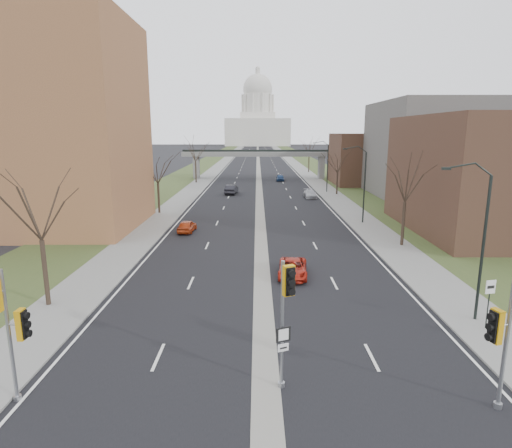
{
  "coord_description": "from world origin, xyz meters",
  "views": [
    {
      "loc": [
        -0.37,
        -16.22,
        10.33
      ],
      "look_at": [
        -0.45,
        12.41,
        4.15
      ],
      "focal_mm": 30.0,
      "sensor_mm": 36.0,
      "label": 1
    }
  ],
  "objects_px": {
    "car_right_far": "(280,178)",
    "signal_pole_right": "(510,319)",
    "car_right_near": "(293,268)",
    "car_right_mid": "(310,194)",
    "signal_pole_left": "(9,319)",
    "car_left_far": "(231,189)",
    "signal_pole_median": "(286,304)",
    "speed_limit_sign": "(489,295)",
    "car_left_near": "(187,226)"
  },
  "relations": [
    {
      "from": "car_left_near",
      "to": "car_right_mid",
      "type": "bearing_deg",
      "value": -119.36
    },
    {
      "from": "signal_pole_right",
      "to": "car_left_near",
      "type": "bearing_deg",
      "value": 103.45
    },
    {
      "from": "signal_pole_left",
      "to": "signal_pole_median",
      "type": "xyz_separation_m",
      "value": [
        10.36,
        0.85,
        0.26
      ]
    },
    {
      "from": "speed_limit_sign",
      "to": "car_left_far",
      "type": "relative_size",
      "value": 0.56
    },
    {
      "from": "speed_limit_sign",
      "to": "car_right_near",
      "type": "bearing_deg",
      "value": 124.96
    },
    {
      "from": "speed_limit_sign",
      "to": "car_left_near",
      "type": "distance_m",
      "value": 30.04
    },
    {
      "from": "car_right_mid",
      "to": "car_left_near",
      "type": "bearing_deg",
      "value": -125.37
    },
    {
      "from": "car_left_near",
      "to": "car_right_near",
      "type": "height_order",
      "value": "car_left_near"
    },
    {
      "from": "speed_limit_sign",
      "to": "car_right_far",
      "type": "bearing_deg",
      "value": 82.93
    },
    {
      "from": "signal_pole_left",
      "to": "signal_pole_right",
      "type": "relative_size",
      "value": 0.93
    },
    {
      "from": "speed_limit_sign",
      "to": "car_left_far",
      "type": "bearing_deg",
      "value": 95.07
    },
    {
      "from": "signal_pole_left",
      "to": "speed_limit_sign",
      "type": "bearing_deg",
      "value": 18.02
    },
    {
      "from": "car_right_mid",
      "to": "car_right_far",
      "type": "xyz_separation_m",
      "value": [
        -3.5,
        24.08,
        0.06
      ]
    },
    {
      "from": "car_left_far",
      "to": "car_right_near",
      "type": "height_order",
      "value": "car_left_far"
    },
    {
      "from": "car_left_far",
      "to": "car_right_far",
      "type": "bearing_deg",
      "value": -108.92
    },
    {
      "from": "signal_pole_median",
      "to": "car_left_far",
      "type": "xyz_separation_m",
      "value": [
        -5.48,
        56.45,
        -3.01
      ]
    },
    {
      "from": "signal_pole_right",
      "to": "car_left_far",
      "type": "relative_size",
      "value": 1.22
    },
    {
      "from": "car_left_near",
      "to": "car_right_far",
      "type": "relative_size",
      "value": 0.91
    },
    {
      "from": "signal_pole_median",
      "to": "car_left_far",
      "type": "relative_size",
      "value": 1.15
    },
    {
      "from": "signal_pole_median",
      "to": "car_right_far",
      "type": "relative_size",
      "value": 1.32
    },
    {
      "from": "signal_pole_right",
      "to": "car_left_far",
      "type": "bearing_deg",
      "value": 87.47
    },
    {
      "from": "signal_pole_median",
      "to": "signal_pole_left",
      "type": "bearing_deg",
      "value": 162.39
    },
    {
      "from": "car_left_near",
      "to": "car_right_near",
      "type": "relative_size",
      "value": 0.85
    },
    {
      "from": "car_left_near",
      "to": "car_left_far",
      "type": "relative_size",
      "value": 0.79
    },
    {
      "from": "car_left_near",
      "to": "signal_pole_left",
      "type": "bearing_deg",
      "value": 90.57
    },
    {
      "from": "signal_pole_median",
      "to": "car_left_far",
      "type": "bearing_deg",
      "value": 73.24
    },
    {
      "from": "speed_limit_sign",
      "to": "car_left_near",
      "type": "height_order",
      "value": "speed_limit_sign"
    },
    {
      "from": "signal_pole_left",
      "to": "speed_limit_sign",
      "type": "relative_size",
      "value": 2.01
    },
    {
      "from": "signal_pole_left",
      "to": "car_right_mid",
      "type": "distance_m",
      "value": 55.93
    },
    {
      "from": "signal_pole_left",
      "to": "car_left_near",
      "type": "bearing_deg",
      "value": 87.86
    },
    {
      "from": "signal_pole_left",
      "to": "car_right_near",
      "type": "distance_m",
      "value": 19.33
    },
    {
      "from": "signal_pole_median",
      "to": "car_right_far",
      "type": "distance_m",
      "value": 76.36
    },
    {
      "from": "signal_pole_left",
      "to": "car_right_mid",
      "type": "relative_size",
      "value": 1.21
    },
    {
      "from": "car_right_far",
      "to": "car_right_near",
      "type": "bearing_deg",
      "value": -91.18
    },
    {
      "from": "car_right_far",
      "to": "car_left_far",
      "type": "bearing_deg",
      "value": -114.26
    },
    {
      "from": "signal_pole_median",
      "to": "car_right_mid",
      "type": "xyz_separation_m",
      "value": [
        7.33,
        52.13,
        -3.14
      ]
    },
    {
      "from": "car_left_near",
      "to": "car_right_mid",
      "type": "height_order",
      "value": "car_right_mid"
    },
    {
      "from": "signal_pole_right",
      "to": "car_left_far",
      "type": "distance_m",
      "value": 59.42
    },
    {
      "from": "car_right_near",
      "to": "car_right_mid",
      "type": "height_order",
      "value": "car_right_mid"
    },
    {
      "from": "car_right_far",
      "to": "signal_pole_right",
      "type": "bearing_deg",
      "value": -85.98
    },
    {
      "from": "car_right_far",
      "to": "signal_pole_median",
      "type": "bearing_deg",
      "value": -91.89
    },
    {
      "from": "signal_pole_median",
      "to": "signal_pole_right",
      "type": "xyz_separation_m",
      "value": [
        7.93,
        -1.35,
        -0.0
      ]
    },
    {
      "from": "car_right_near",
      "to": "car_right_far",
      "type": "distance_m",
      "value": 62.09
    },
    {
      "from": "car_left_near",
      "to": "signal_pole_median",
      "type": "bearing_deg",
      "value": 110.96
    },
    {
      "from": "car_right_near",
      "to": "car_right_mid",
      "type": "distance_m",
      "value": 38.42
    },
    {
      "from": "speed_limit_sign",
      "to": "car_right_far",
      "type": "height_order",
      "value": "speed_limit_sign"
    },
    {
      "from": "signal_pole_left",
      "to": "speed_limit_sign",
      "type": "distance_m",
      "value": 22.38
    },
    {
      "from": "speed_limit_sign",
      "to": "signal_pole_median",
      "type": "bearing_deg",
      "value": -166.45
    },
    {
      "from": "signal_pole_left",
      "to": "car_right_near",
      "type": "height_order",
      "value": "signal_pole_left"
    },
    {
      "from": "car_left_far",
      "to": "car_right_mid",
      "type": "height_order",
      "value": "car_left_far"
    }
  ]
}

